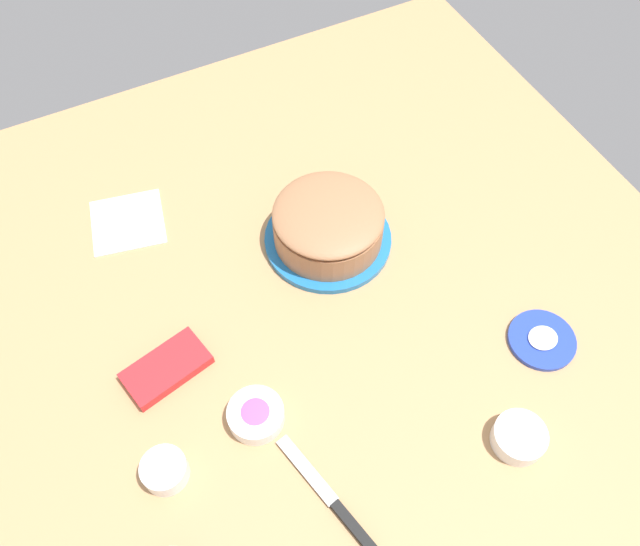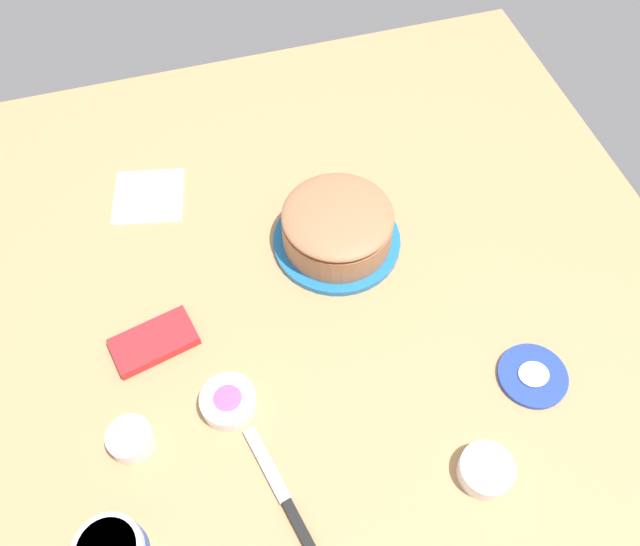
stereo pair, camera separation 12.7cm
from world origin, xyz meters
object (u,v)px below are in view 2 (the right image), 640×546
at_px(frosting_tub_lid, 533,376).
at_px(sprinkle_bowl_yellow, 131,439).
at_px(spreading_knife, 286,501).
at_px(sprinkle_bowl_blue, 486,470).
at_px(paper_napkin, 148,196).
at_px(frosted_cake, 337,228).
at_px(sprinkle_bowl_rainbow, 228,401).
at_px(candy_box_lower, 154,340).

distance_m(frosting_tub_lid, sprinkle_bowl_yellow, 0.72).
height_order(spreading_knife, sprinkle_bowl_blue, sprinkle_bowl_blue).
bearing_deg(spreading_knife, sprinkle_bowl_yellow, 143.53).
bearing_deg(spreading_knife, sprinkle_bowl_blue, -8.30).
bearing_deg(frosting_tub_lid, paper_napkin, 134.48).
xyz_separation_m(spreading_knife, sprinkle_bowl_yellow, (-0.23, 0.17, 0.02)).
xyz_separation_m(frosted_cake, sprinkle_bowl_blue, (0.10, -0.53, -0.03)).
xyz_separation_m(sprinkle_bowl_rainbow, paper_napkin, (-0.07, 0.52, -0.02)).
height_order(frosted_cake, sprinkle_bowl_yellow, frosted_cake).
relative_size(frosted_cake, candy_box_lower, 1.71).
bearing_deg(frosted_cake, sprinkle_bowl_blue, -79.67).
bearing_deg(candy_box_lower, sprinkle_bowl_blue, -52.33).
distance_m(frosting_tub_lid, candy_box_lower, 0.71).
relative_size(spreading_knife, sprinkle_bowl_yellow, 3.03).
xyz_separation_m(spreading_knife, candy_box_lower, (-0.17, 0.35, 0.00)).
bearing_deg(spreading_knife, frosted_cake, 64.01).
distance_m(frosted_cake, candy_box_lower, 0.42).
xyz_separation_m(sprinkle_bowl_blue, paper_napkin, (-0.46, 0.76, -0.02)).
xyz_separation_m(frosting_tub_lid, paper_napkin, (-0.61, 0.63, -0.00)).
distance_m(sprinkle_bowl_yellow, paper_napkin, 0.56).
height_order(spreading_knife, sprinkle_bowl_yellow, sprinkle_bowl_yellow).
bearing_deg(paper_napkin, sprinkle_bowl_blue, -59.12).
xyz_separation_m(frosting_tub_lid, sprinkle_bowl_rainbow, (-0.54, 0.10, 0.01)).
bearing_deg(sprinkle_bowl_blue, paper_napkin, 120.88).
distance_m(spreading_knife, candy_box_lower, 0.39).
bearing_deg(sprinkle_bowl_rainbow, spreading_knife, -73.91).
relative_size(sprinkle_bowl_blue, candy_box_lower, 0.59).
distance_m(sprinkle_bowl_blue, candy_box_lower, 0.64).
bearing_deg(frosted_cake, spreading_knife, -115.99).
xyz_separation_m(candy_box_lower, paper_napkin, (0.04, 0.36, -0.01)).
bearing_deg(sprinkle_bowl_yellow, paper_napkin, 79.38).
distance_m(frosting_tub_lid, sprinkle_bowl_blue, 0.21).
height_order(frosting_tub_lid, sprinkle_bowl_rainbow, sprinkle_bowl_rainbow).
height_order(spreading_knife, paper_napkin, spreading_knife).
xyz_separation_m(sprinkle_bowl_blue, candy_box_lower, (-0.50, 0.40, -0.01)).
bearing_deg(sprinkle_bowl_blue, frosted_cake, 100.33).
distance_m(frosted_cake, frosting_tub_lid, 0.47).
xyz_separation_m(frosted_cake, frosting_tub_lid, (0.25, -0.39, -0.04)).
distance_m(sprinkle_bowl_yellow, candy_box_lower, 0.20).
height_order(spreading_knife, candy_box_lower, candy_box_lower).
xyz_separation_m(sprinkle_bowl_yellow, candy_box_lower, (0.06, 0.19, -0.01)).
bearing_deg(frosted_cake, candy_box_lower, -162.41).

